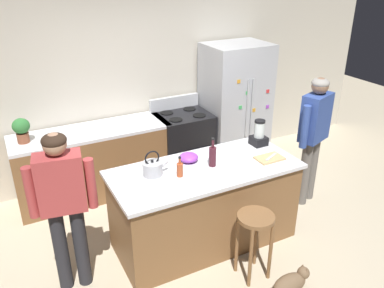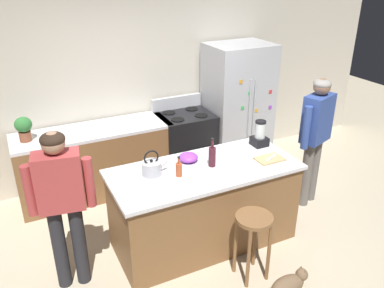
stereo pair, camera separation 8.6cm
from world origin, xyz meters
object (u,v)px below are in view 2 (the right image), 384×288
Objects in this scene: kitchen_island at (204,205)px; cat at (289,284)px; tea_kettle at (152,167)px; refrigerator at (237,107)px; blender_appliance at (260,135)px; bar_stool at (253,231)px; potted_plant at (24,127)px; bottle_cooking_sauce at (179,169)px; chef_knife at (271,158)px; mixing_bowl at (188,157)px; person_by_sink_right at (316,131)px; person_by_island_left at (62,198)px; stove_range at (185,144)px; bottle_wine at (212,156)px; cutting_board at (270,159)px.

kitchen_island is 1.17m from cat.
refrigerator is at bearing 36.37° from tea_kettle.
bar_stool is at bearing -126.29° from blender_appliance.
kitchen_island is 2.32m from potted_plant.
refrigerator is (1.34, 1.50, 0.45)m from kitchen_island.
bottle_cooking_sauce is 0.27m from tea_kettle.
kitchen_island is 9.07× the size of chef_knife.
bottle_cooking_sauce is 1.04× the size of mixing_bowl.
person_by_sink_right is at bearing -24.12° from potted_plant.
mixing_bowl is (1.35, 0.22, -0.00)m from person_by_island_left.
person_by_sink_right is 2.34× the size of bar_stool.
bottle_wine is (-0.40, -1.52, 0.57)m from stove_range.
chef_knife is (1.28, -0.26, -0.06)m from tea_kettle.
bar_stool is at bearing -74.56° from mixing_bowl.
bar_stool is 3.29× the size of bottle_cooking_sauce.
bar_stool is at bearing -135.27° from cutting_board.
stove_range is at bearing 87.05° from cat.
potted_plant is at bearing 138.52° from mixing_bowl.
cutting_board is at bearing -13.83° from bottle_wine.
kitchen_island is at bearing 0.22° from person_by_island_left.
cat is 1.45m from bottle_wine.
blender_appliance reaches higher than cat.
bottle_wine is (-1.50, -0.11, 0.04)m from person_by_sink_right.
potted_plant is at bearing 151.23° from blender_appliance.
blender_appliance is at bearing 4.21° from tea_kettle.
tea_kettle reaches higher than chef_knife.
bar_stool is at bearing -23.20° from person_by_island_left.
tea_kettle reaches higher than mixing_bowl.
blender_appliance reaches higher than potted_plant.
bottle_wine reaches higher than tea_kettle.
person_by_island_left reaches higher than bar_stool.
stove_range is 2.18m from potted_plant.
person_by_island_left is 2.27× the size of bar_stool.
mixing_bowl is (1.51, -1.34, -0.13)m from potted_plant.
refrigerator reaches higher than bar_stool.
person_by_sink_right reaches higher than tea_kettle.
tea_kettle is (-1.03, -1.41, 0.53)m from stove_range.
person_by_island_left is at bearing -174.45° from blender_appliance.
blender_appliance is 1.11× the size of tea_kettle.
bar_stool is at bearing -54.28° from bottle_cooking_sauce.
cat is at bearing -111.07° from refrigerator.
refrigerator reaches higher than tea_kettle.
blender_appliance reaches higher than stove_range.
kitchen_island is 1.53m from person_by_island_left.
potted_plant is (-2.94, 0.05, 0.18)m from refrigerator.
person_by_sink_right reaches higher than person_by_island_left.
potted_plant reaches higher than cutting_board.
refrigerator reaches higher than kitchen_island.
stove_range is 1.83m from bottle_cooking_sauce.
cat is 1.66m from blender_appliance.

